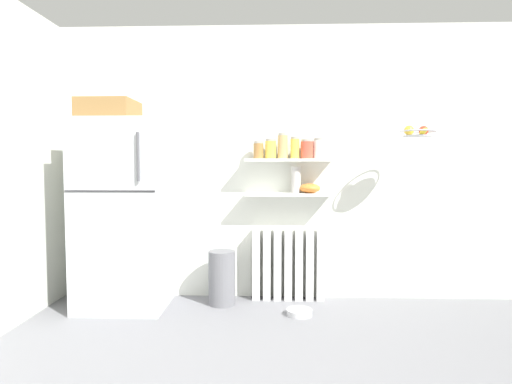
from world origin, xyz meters
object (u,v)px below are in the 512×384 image
object	(u,v)px
storage_jar_3	(295,148)
hanging_fruit_basket	(418,132)
storage_jar_4	(307,149)
storage_jar_1	(271,149)
refrigerator	(123,210)
storage_jar_2	(283,146)
radiator	(288,264)
pet_food_bowl	(299,312)
shelf_bowl	(310,188)
storage_jar_5	(319,149)
trash_bin	(222,278)
storage_jar_0	(258,150)
vase	(296,180)

from	to	relation	value
storage_jar_3	hanging_fruit_basket	distance (m)	1.07
storage_jar_4	storage_jar_1	bearing A→B (deg)	180.00
refrigerator	storage_jar_2	bearing A→B (deg)	8.59
radiator	pet_food_bowl	size ratio (longest dim) A/B	3.09
radiator	storage_jar_4	size ratio (longest dim) A/B	3.80
storage_jar_2	pet_food_bowl	bearing A→B (deg)	-71.09
radiator	shelf_bowl	world-z (taller)	shelf_bowl
refrigerator	radiator	distance (m)	1.61
storage_jar_3	storage_jar_5	world-z (taller)	storage_jar_3
radiator	trash_bin	world-z (taller)	radiator
refrigerator	storage_jar_4	bearing A→B (deg)	7.43
storage_jar_0	hanging_fruit_basket	distance (m)	1.40
hanging_fruit_basket	storage_jar_5	bearing A→B (deg)	160.23
shelf_bowl	trash_bin	xyz separation A→B (m)	(-0.81, -0.13, -0.82)
vase	shelf_bowl	xyz separation A→B (m)	(0.13, 0.00, -0.08)
storage_jar_3	hanging_fruit_basket	world-z (taller)	hanging_fruit_basket
storage_jar_3	pet_food_bowl	size ratio (longest dim) A/B	0.92
storage_jar_3	shelf_bowl	size ratio (longest dim) A/B	1.01
storage_jar_0	storage_jar_4	xyz separation A→B (m)	(0.45, -0.00, 0.01)
storage_jar_3	trash_bin	size ratio (longest dim) A/B	0.41
radiator	vase	size ratio (longest dim) A/B	2.76
shelf_bowl	trash_bin	bearing A→B (deg)	-170.59
storage_jar_0	storage_jar_5	distance (m)	0.57
refrigerator	vase	xyz separation A→B (m)	(1.56, 0.22, 0.26)
refrigerator	storage_jar_1	size ratio (longest dim) A/B	10.12
vase	shelf_bowl	distance (m)	0.15
storage_jar_2	vase	distance (m)	0.34
vase	refrigerator	bearing A→B (deg)	-172.09
storage_jar_2	storage_jar_5	xyz separation A→B (m)	(0.34, 0.00, -0.02)
vase	pet_food_bowl	bearing A→B (deg)	-88.26
storage_jar_2	storage_jar_5	bearing A→B (deg)	0.00
storage_jar_0	storage_jar_5	bearing A→B (deg)	0.00
radiator	storage_jar_3	xyz separation A→B (m)	(0.06, -0.03, 1.10)
storage_jar_0	shelf_bowl	distance (m)	0.60
storage_jar_1	storage_jar_3	bearing A→B (deg)	-0.00
storage_jar_5	trash_bin	size ratio (longest dim) A/B	0.38
storage_jar_4	vase	size ratio (longest dim) A/B	0.73
trash_bin	hanging_fruit_basket	bearing A→B (deg)	-5.17
pet_food_bowl	storage_jar_3	bearing A→B (deg)	93.55
storage_jar_4	trash_bin	bearing A→B (deg)	-170.27
storage_jar_2	storage_jar_4	xyz separation A→B (m)	(0.23, 0.00, -0.03)
storage_jar_2	hanging_fruit_basket	distance (m)	1.18
pet_food_bowl	storage_jar_4	bearing A→B (deg)	77.67
hanging_fruit_basket	refrigerator	bearing A→B (deg)	178.42
shelf_bowl	radiator	bearing A→B (deg)	171.35
radiator	storage_jar_4	bearing A→B (deg)	-10.03
shelf_bowl	pet_food_bowl	xyz separation A→B (m)	(-0.12, -0.40, -1.04)
radiator	storage_jar_5	world-z (taller)	storage_jar_5
refrigerator	vase	distance (m)	1.60
storage_jar_3	storage_jar_4	distance (m)	0.11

